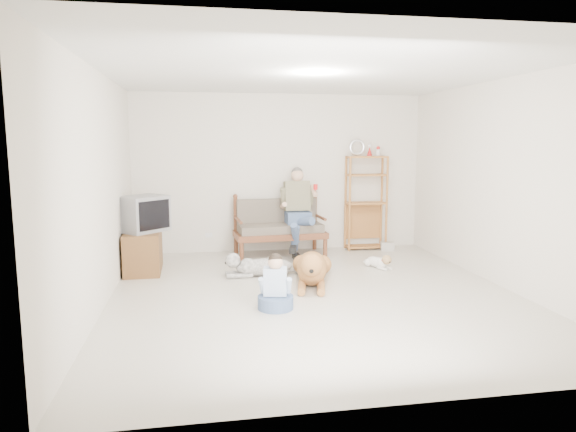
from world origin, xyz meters
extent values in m
plane|color=silver|center=(0.00, 0.00, 0.00)|extent=(5.50, 5.50, 0.00)
plane|color=silver|center=(0.00, 0.00, 2.70)|extent=(5.50, 5.50, 0.00)
plane|color=beige|center=(0.00, 2.75, 1.35)|extent=(5.00, 0.00, 5.00)
plane|color=beige|center=(0.00, -2.75, 1.35)|extent=(5.00, 0.00, 5.00)
plane|color=beige|center=(-2.50, 0.00, 1.35)|extent=(0.00, 5.50, 5.50)
plane|color=beige|center=(2.50, 0.00, 1.35)|extent=(0.00, 5.50, 5.50)
cube|color=brown|center=(-0.08, 2.31, 0.35)|extent=(1.55, 0.81, 0.10)
cube|color=brown|center=(-0.08, 2.31, 0.47)|extent=(1.42, 0.70, 0.13)
cube|color=brown|center=(-0.08, 2.55, 0.70)|extent=(1.39, 0.22, 0.45)
cylinder|color=brown|center=(-0.08, 2.61, 0.90)|extent=(1.40, 0.15, 0.05)
cylinder|color=brown|center=(-0.78, 2.01, 0.15)|extent=(0.07, 0.07, 0.30)
cylinder|color=brown|center=(-0.78, 2.61, 0.47)|extent=(0.07, 0.07, 0.95)
cylinder|color=brown|center=(0.62, 2.01, 0.15)|extent=(0.07, 0.07, 0.30)
cylinder|color=brown|center=(0.62, 2.61, 0.47)|extent=(0.07, 0.07, 0.95)
cube|color=#516496|center=(0.23, 2.31, 0.63)|extent=(0.40, 0.38, 0.20)
cube|color=#7C7757|center=(0.23, 2.41, 0.98)|extent=(0.42, 0.29, 0.53)
sphere|color=tan|center=(0.23, 2.38, 1.33)|extent=(0.21, 0.21, 0.21)
sphere|color=#55504C|center=(0.23, 2.40, 1.37)|extent=(0.19, 0.19, 0.19)
cylinder|color=red|center=(0.50, 2.19, 1.15)|extent=(0.07, 0.07, 0.09)
cube|color=#A26E33|center=(1.50, 2.55, 1.63)|extent=(0.69, 0.28, 0.03)
torus|color=silver|center=(1.31, 2.55, 1.79)|extent=(0.29, 0.05, 0.29)
cone|color=red|center=(1.54, 2.55, 1.72)|extent=(0.09, 0.09, 0.15)
cylinder|color=#A26E33|center=(1.16, 2.42, 0.82)|extent=(0.04, 0.04, 1.64)
cylinder|color=#A26E33|center=(1.16, 2.68, 0.82)|extent=(0.04, 0.04, 1.64)
cylinder|color=#A26E33|center=(1.83, 2.42, 0.82)|extent=(0.04, 0.04, 1.64)
cylinder|color=#A26E33|center=(1.83, 2.68, 0.82)|extent=(0.04, 0.04, 1.64)
cube|color=beige|center=(1.84, 2.36, 0.07)|extent=(0.25, 0.21, 0.14)
cube|color=brown|center=(-2.22, 1.56, 0.30)|extent=(0.52, 0.91, 0.60)
cube|color=brown|center=(-2.46, 1.34, 0.30)|extent=(0.03, 0.40, 0.50)
cube|color=brown|center=(-2.46, 1.78, 0.30)|extent=(0.03, 0.40, 0.50)
cube|color=slate|center=(-2.20, 1.56, 0.86)|extent=(0.79, 0.79, 0.52)
cube|color=black|center=(-2.03, 1.38, 0.86)|extent=(0.40, 0.38, 0.41)
cube|color=silver|center=(-1.25, 2.73, 0.30)|extent=(0.12, 0.02, 0.08)
ellipsoid|color=#AC753C|center=(0.11, 0.68, 0.18)|extent=(0.67, 1.23, 0.37)
sphere|color=#AC753C|center=(0.03, 0.34, 0.21)|extent=(0.37, 0.37, 0.37)
sphere|color=#AC753C|center=(-0.03, 0.06, 0.37)|extent=(0.29, 0.29, 0.29)
ellipsoid|color=#AC753C|center=(-0.06, -0.07, 0.34)|extent=(0.17, 0.23, 0.11)
cylinder|color=#AC753C|center=(0.24, 1.25, 0.07)|extent=(0.12, 0.47, 0.06)
ellipsoid|color=#AC753C|center=(-0.12, 0.11, 0.37)|extent=(0.08, 0.10, 0.14)
ellipsoid|color=#AC753C|center=(0.07, 0.06, 0.37)|extent=(0.08, 0.10, 0.14)
ellipsoid|color=white|center=(-0.50, 1.03, 0.12)|extent=(0.83, 0.32, 0.24)
sphere|color=white|center=(-0.75, 1.02, 0.14)|extent=(0.24, 0.24, 0.24)
sphere|color=white|center=(-0.95, 1.00, 0.24)|extent=(0.21, 0.21, 0.21)
ellipsoid|color=white|center=(-1.04, 1.00, 0.22)|extent=(0.16, 0.10, 0.08)
cylinder|color=white|center=(-0.10, 1.05, 0.05)|extent=(0.31, 0.16, 0.04)
ellipsoid|color=white|center=(-0.93, 1.08, 0.24)|extent=(0.07, 0.05, 0.10)
ellipsoid|color=white|center=(-0.92, 0.93, 0.24)|extent=(0.07, 0.05, 0.10)
ellipsoid|color=white|center=(1.24, 1.23, 0.08)|extent=(0.32, 0.44, 0.16)
sphere|color=white|center=(1.29, 1.11, 0.09)|extent=(0.16, 0.16, 0.16)
sphere|color=#A68253|center=(1.32, 1.02, 0.16)|extent=(0.14, 0.14, 0.14)
ellipsoid|color=#A68253|center=(1.35, 0.96, 0.14)|extent=(0.10, 0.12, 0.05)
cylinder|color=white|center=(1.16, 1.41, 0.03)|extent=(0.13, 0.13, 0.03)
cone|color=#A68253|center=(1.27, 1.02, 0.20)|extent=(0.04, 0.04, 0.05)
cone|color=#A68253|center=(1.36, 1.06, 0.20)|extent=(0.04, 0.04, 0.05)
torus|color=red|center=(1.32, 1.04, 0.15)|extent=(0.13, 0.13, 0.02)
cylinder|color=#516496|center=(-0.56, -0.45, 0.07)|extent=(0.41, 0.41, 0.15)
cube|color=silver|center=(-0.56, -0.43, 0.32)|extent=(0.29, 0.22, 0.32)
sphere|color=tan|center=(-0.56, -0.45, 0.54)|extent=(0.17, 0.17, 0.17)
sphere|color=black|center=(-0.56, -0.44, 0.57)|extent=(0.16, 0.16, 0.16)
camera|label=1|loc=(-1.39, -6.04, 1.90)|focal=32.00mm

